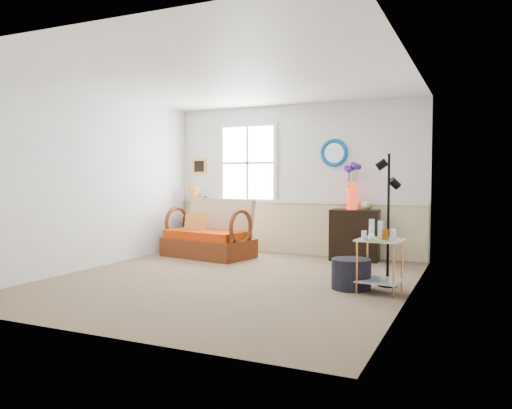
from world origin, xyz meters
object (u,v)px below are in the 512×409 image
at_px(lamp_stand, 195,233).
at_px(floor_lamp, 388,220).
at_px(cabinet, 355,235).
at_px(ottoman, 351,274).
at_px(loveseat, 208,228).
at_px(side_table, 380,266).

relative_size(lamp_stand, floor_lamp, 0.38).
relative_size(cabinet, floor_lamp, 0.51).
bearing_deg(ottoman, floor_lamp, 42.37).
bearing_deg(loveseat, cabinet, 27.67).
xyz_separation_m(lamp_stand, side_table, (3.81, -2.18, 0.00)).
relative_size(loveseat, floor_lamp, 0.91).
relative_size(cabinet, side_table, 1.32).
relative_size(floor_lamp, ottoman, 3.45).
bearing_deg(lamp_stand, side_table, -29.69).
height_order(side_table, ottoman, side_table).
bearing_deg(cabinet, lamp_stand, 174.77).
distance_m(cabinet, ottoman, 2.18).
xyz_separation_m(cabinet, floor_lamp, (0.82, -1.78, 0.40)).
xyz_separation_m(lamp_stand, cabinet, (3.02, -0.00, 0.10)).
relative_size(loveseat, cabinet, 1.79).
bearing_deg(cabinet, loveseat, -168.59).
relative_size(cabinet, ottoman, 1.75).
relative_size(loveseat, side_table, 2.36).
xyz_separation_m(lamp_stand, floor_lamp, (3.84, -1.78, 0.50)).
relative_size(side_table, floor_lamp, 0.38).
xyz_separation_m(loveseat, floor_lamp, (3.15, -1.09, 0.33)).
bearing_deg(lamp_stand, floor_lamp, -24.90).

